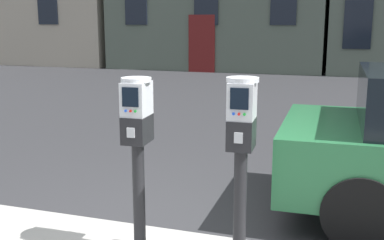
% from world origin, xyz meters
% --- Properties ---
extents(parking_meter_near_kerb, '(0.23, 0.26, 1.33)m').
position_xyz_m(parking_meter_near_kerb, '(-0.04, -0.24, 1.05)').
color(parking_meter_near_kerb, black).
rests_on(parking_meter_near_kerb, sidewalk_slab).
extents(parking_meter_twin_adjacent, '(0.23, 0.26, 1.35)m').
position_xyz_m(parking_meter_twin_adjacent, '(0.73, -0.24, 1.07)').
color(parking_meter_twin_adjacent, black).
rests_on(parking_meter_twin_adjacent, sidewalk_slab).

